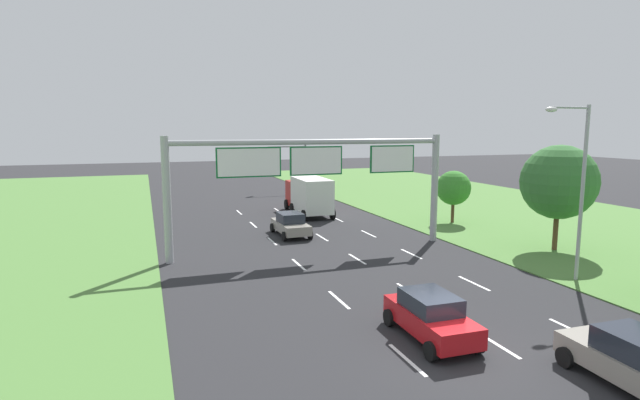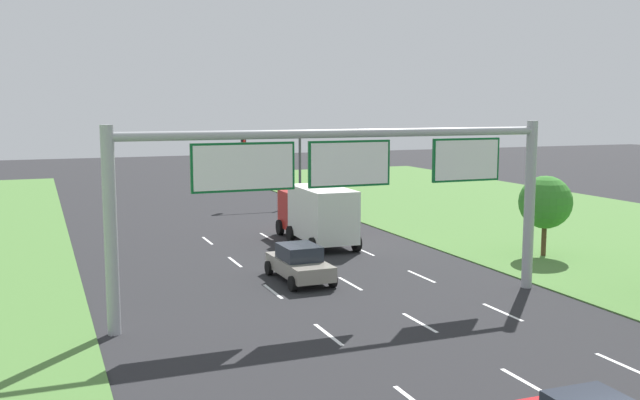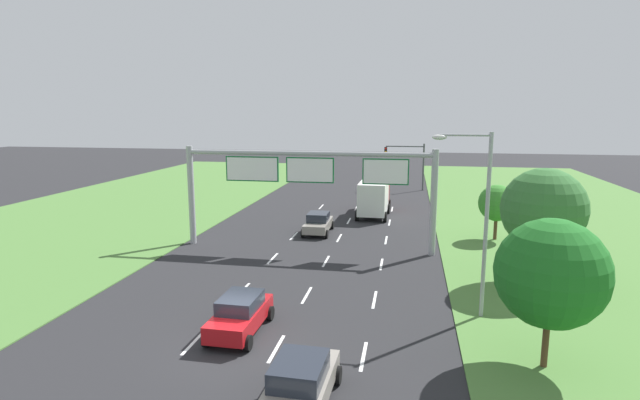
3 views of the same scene
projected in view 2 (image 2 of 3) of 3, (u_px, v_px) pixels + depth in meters
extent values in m
cube|color=white|center=(328.00, 334.00, 23.86)|extent=(0.14, 2.40, 0.01)
cube|color=white|center=(273.00, 291.00, 29.38)|extent=(0.14, 2.40, 0.01)
cube|color=white|center=(235.00, 262.00, 34.91)|extent=(0.14, 2.40, 0.01)
cube|color=white|center=(207.00, 241.00, 40.43)|extent=(0.14, 2.40, 0.01)
cube|color=white|center=(528.00, 384.00, 19.62)|extent=(0.14, 2.40, 0.01)
cube|color=white|center=(420.00, 323.00, 25.14)|extent=(0.14, 2.40, 0.01)
cube|color=white|center=(350.00, 284.00, 30.67)|extent=(0.14, 2.40, 0.01)
cube|color=white|center=(302.00, 256.00, 36.19)|extent=(0.14, 2.40, 0.01)
cube|color=white|center=(266.00, 236.00, 41.72)|extent=(0.14, 2.40, 0.01)
cube|color=white|center=(626.00, 367.00, 20.90)|extent=(0.14, 2.40, 0.01)
cube|color=white|center=(502.00, 312.00, 26.43)|extent=(0.14, 2.40, 0.01)
cube|color=white|center=(421.00, 276.00, 31.95)|extent=(0.14, 2.40, 0.01)
cube|color=white|center=(364.00, 251.00, 37.48)|extent=(0.14, 2.40, 0.01)
cube|color=white|center=(322.00, 233.00, 43.00)|extent=(0.14, 2.40, 0.01)
cube|color=gray|center=(300.00, 267.00, 31.08)|extent=(1.81, 4.21, 0.63)
cube|color=#232833|center=(299.00, 252.00, 31.05)|extent=(1.58, 1.96, 0.64)
cylinder|color=black|center=(269.00, 268.00, 32.20)|extent=(0.23, 0.64, 0.64)
cylinder|color=black|center=(306.00, 265.00, 32.88)|extent=(0.23, 0.64, 0.64)
cylinder|color=black|center=(293.00, 284.00, 29.37)|extent=(0.23, 0.64, 0.64)
cylinder|color=black|center=(332.00, 280.00, 30.05)|extent=(0.23, 0.64, 0.64)
cube|color=#B21E19|center=(301.00, 209.00, 42.00)|extent=(2.25, 2.16, 2.20)
cube|color=silver|center=(322.00, 213.00, 38.54)|extent=(2.49, 5.01, 2.77)
cylinder|color=black|center=(280.00, 227.00, 42.22)|extent=(0.30, 0.91, 0.90)
cylinder|color=black|center=(316.00, 225.00, 43.00)|extent=(0.30, 0.91, 0.90)
cylinder|color=black|center=(291.00, 234.00, 40.05)|extent=(0.30, 0.91, 0.90)
cylinder|color=black|center=(331.00, 231.00, 40.89)|extent=(0.30, 0.91, 0.90)
cylinder|color=black|center=(313.00, 246.00, 36.56)|extent=(0.30, 0.91, 0.90)
cylinder|color=black|center=(356.00, 243.00, 37.39)|extent=(0.30, 0.91, 0.90)
cylinder|color=#9EA0A5|center=(111.00, 231.00, 23.41)|extent=(0.44, 0.44, 7.00)
cylinder|color=#9EA0A5|center=(529.00, 205.00, 29.58)|extent=(0.44, 0.44, 7.00)
cylinder|color=#9EA0A5|center=(345.00, 133.00, 26.09)|extent=(16.80, 0.32, 0.32)
cube|color=#0C5B28|center=(244.00, 167.00, 24.82)|extent=(3.73, 0.12, 1.72)
cube|color=white|center=(244.00, 167.00, 24.76)|extent=(3.57, 0.01, 1.56)
cube|color=#0C5B28|center=(350.00, 164.00, 26.31)|extent=(3.26, 0.12, 1.72)
cube|color=white|center=(350.00, 164.00, 26.25)|extent=(3.10, 0.01, 1.56)
cube|color=#0C5B28|center=(466.00, 160.00, 28.16)|extent=(3.02, 0.12, 1.72)
cube|color=white|center=(467.00, 160.00, 28.10)|extent=(2.86, 0.01, 1.56)
cylinder|color=#47494F|center=(300.00, 168.00, 55.24)|extent=(0.20, 0.20, 5.60)
cylinder|color=#47494F|center=(272.00, 137.00, 54.09)|extent=(4.50, 0.14, 0.14)
cube|color=black|center=(244.00, 146.00, 53.35)|extent=(0.32, 0.36, 1.10)
sphere|color=red|center=(244.00, 141.00, 53.11)|extent=(0.22, 0.22, 0.22)
sphere|color=orange|center=(244.00, 146.00, 53.16)|extent=(0.22, 0.22, 0.22)
sphere|color=green|center=(244.00, 151.00, 53.21)|extent=(0.22, 0.22, 0.22)
cylinder|color=#513823|center=(544.00, 239.00, 36.07)|extent=(0.25, 0.25, 1.79)
sphere|color=#347C2A|center=(545.00, 202.00, 35.82)|extent=(2.67, 2.67, 2.67)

